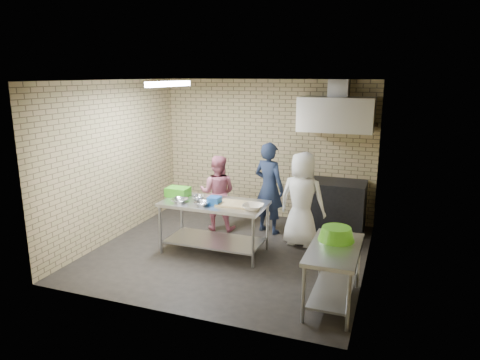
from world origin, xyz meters
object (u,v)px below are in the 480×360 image
at_px(woman_pink, 218,193).
at_px(bottle_red, 340,117).
at_px(stove, 331,205).
at_px(bottle_green, 363,119).
at_px(side_counter, 333,276).
at_px(prep_table, 214,227).
at_px(woman_white, 302,199).
at_px(green_basin, 336,234).
at_px(blue_tub, 214,201).
at_px(man_navy, 269,188).
at_px(green_crate, 178,192).

bearing_deg(woman_pink, bottle_red, -162.39).
xyz_separation_m(stove, bottle_green, (0.45, 0.24, 1.57)).
distance_m(side_counter, bottle_red, 3.44).
bearing_deg(side_counter, prep_table, 153.26).
relative_size(stove, woman_pink, 0.87).
bearing_deg(prep_table, woman_pink, 110.07).
relative_size(bottle_red, woman_white, 0.11).
height_order(green_basin, bottle_green, bottle_green).
height_order(prep_table, blue_tub, blue_tub).
bearing_deg(blue_tub, green_basin, -18.97).
distance_m(side_counter, blue_tub, 2.25).
height_order(blue_tub, bottle_green, bottle_green).
bearing_deg(blue_tub, side_counter, -25.00).
distance_m(prep_table, stove, 2.34).
height_order(bottle_red, man_navy, bottle_red).
height_order(side_counter, bottle_red, bottle_red).
distance_m(blue_tub, man_navy, 1.37).
bearing_deg(woman_pink, side_counter, 131.53).
relative_size(bottle_green, woman_pink, 0.11).
bearing_deg(bottle_green, prep_table, -136.02).
relative_size(side_counter, green_basin, 2.61).
bearing_deg(woman_pink, bottle_green, -166.28).
xyz_separation_m(green_crate, green_basin, (2.72, -0.90, -0.06)).
relative_size(prep_table, bottle_red, 9.16).
bearing_deg(woman_white, woman_pink, -1.13).
height_order(green_crate, bottle_red, bottle_red).
xyz_separation_m(bottle_red, man_navy, (-1.08, -0.80, -1.21)).
distance_m(prep_table, blue_tub, 0.48).
distance_m(stove, bottle_green, 1.65).
relative_size(bottle_red, woman_pink, 0.13).
bearing_deg(side_counter, man_navy, 124.00).
bearing_deg(green_basin, bottle_green, 89.58).
distance_m(stove, man_navy, 1.23).
bearing_deg(woman_white, side_counter, 120.83).
distance_m(stove, green_crate, 2.83).
xyz_separation_m(bottle_red, bottle_green, (0.40, 0.00, -0.01)).
xyz_separation_m(blue_tub, woman_white, (1.19, 0.86, -0.10)).
bearing_deg(woman_pink, blue_tub, 102.27).
distance_m(side_counter, woman_pink, 3.15).
height_order(prep_table, bottle_red, bottle_red).
bearing_deg(stove, prep_table, -132.60).
height_order(green_crate, man_navy, man_navy).
relative_size(blue_tub, bottle_green, 1.22).
xyz_separation_m(side_counter, man_navy, (-1.48, 2.19, 0.44)).
height_order(prep_table, woman_pink, woman_pink).
xyz_separation_m(prep_table, bottle_green, (2.04, 1.96, 1.60)).
relative_size(bottle_green, man_navy, 0.09).
xyz_separation_m(green_crate, bottle_green, (2.74, 1.84, 1.12)).
distance_m(side_counter, bottle_green, 3.41).
relative_size(prep_table, woman_white, 1.05).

